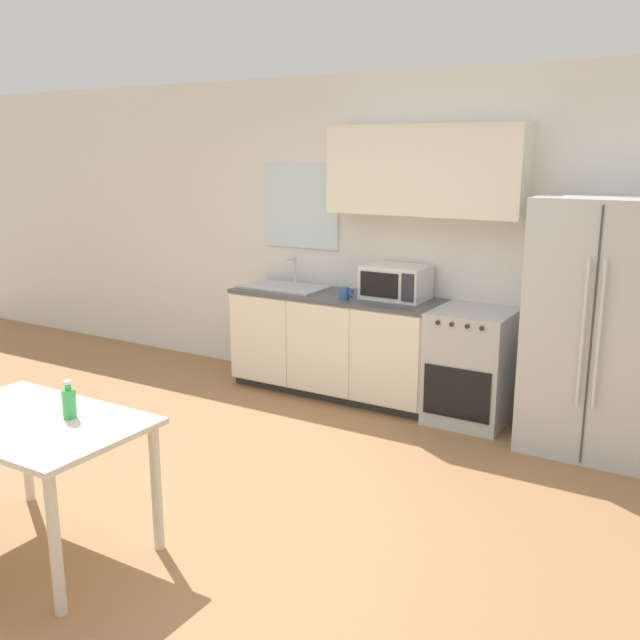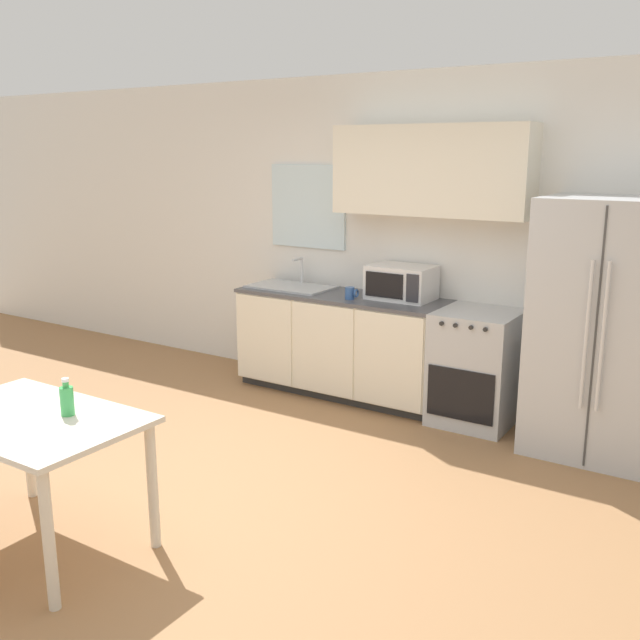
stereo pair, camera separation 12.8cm
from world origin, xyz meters
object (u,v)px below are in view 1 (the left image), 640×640
(refrigerator, at_px, (602,327))
(microwave, at_px, (396,282))
(coffee_mug, at_px, (345,293))
(dining_table, at_px, (33,439))
(oven_range, at_px, (471,366))
(drink_bottle, at_px, (69,402))

(refrigerator, relative_size, microwave, 3.42)
(coffee_mug, xyz_separation_m, dining_table, (-0.25, -2.85, -0.31))
(oven_range, xyz_separation_m, microwave, (-0.71, 0.10, 0.58))
(oven_range, relative_size, microwave, 1.70)
(refrigerator, bearing_deg, coffee_mug, -178.06)
(refrigerator, xyz_separation_m, coffee_mug, (-1.99, -0.07, 0.05))
(oven_range, bearing_deg, drink_bottle, -111.97)
(refrigerator, height_order, microwave, refrigerator)
(microwave, height_order, coffee_mug, microwave)
(oven_range, height_order, dining_table, oven_range)
(drink_bottle, bearing_deg, refrigerator, 53.22)
(oven_range, relative_size, coffee_mug, 8.12)
(microwave, bearing_deg, refrigerator, -5.55)
(microwave, xyz_separation_m, coffee_mug, (-0.35, -0.23, -0.09))
(microwave, relative_size, coffee_mug, 4.77)
(microwave, height_order, drink_bottle, microwave)
(oven_range, distance_m, dining_table, 3.26)
(microwave, bearing_deg, drink_bottle, -98.60)
(coffee_mug, bearing_deg, refrigerator, 1.94)
(dining_table, bearing_deg, refrigerator, 52.43)
(coffee_mug, bearing_deg, drink_bottle, -92.13)
(coffee_mug, relative_size, drink_bottle, 0.54)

